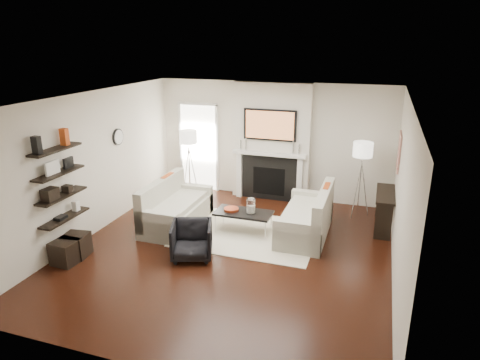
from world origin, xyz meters
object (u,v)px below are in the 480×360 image
(coffee_table, at_px, (243,213))
(lamp_right_shade, at_px, (363,149))
(ottoman_near, at_px, (76,245))
(loveseat_left_base, at_px, (177,215))
(armchair, at_px, (192,239))
(loveseat_right_base, at_px, (305,224))
(lamp_left_shade, at_px, (188,137))

(coffee_table, bearing_deg, lamp_right_shade, 37.45)
(ottoman_near, bearing_deg, lamp_right_shade, 37.05)
(loveseat_left_base, distance_m, armchair, 1.43)
(loveseat_left_base, height_order, ottoman_near, loveseat_left_base)
(ottoman_near, bearing_deg, coffee_table, 36.70)
(loveseat_right_base, bearing_deg, lamp_left_shade, 157.13)
(coffee_table, bearing_deg, armchair, -113.08)
(armchair, relative_size, lamp_left_shade, 1.74)
(lamp_left_shade, distance_m, ottoman_near, 3.65)
(coffee_table, height_order, lamp_right_shade, lamp_right_shade)
(loveseat_left_base, relative_size, coffee_table, 1.64)
(loveseat_left_base, height_order, loveseat_right_base, same)
(loveseat_right_base, xyz_separation_m, coffee_table, (-1.15, -0.27, 0.19))
(loveseat_left_base, relative_size, ottoman_near, 4.50)
(loveseat_left_base, xyz_separation_m, armchair, (0.85, -1.14, 0.14))
(coffee_table, height_order, lamp_left_shade, lamp_left_shade)
(loveseat_left_base, relative_size, lamp_left_shade, 4.50)
(loveseat_right_base, xyz_separation_m, armchair, (-1.69, -1.52, 0.14))
(loveseat_right_base, height_order, ottoman_near, loveseat_right_base)
(loveseat_right_base, height_order, lamp_left_shade, lamp_left_shade)
(lamp_right_shade, xyz_separation_m, ottoman_near, (-4.52, -3.41, -1.25))
(loveseat_right_base, bearing_deg, lamp_right_shade, 55.26)
(coffee_table, xyz_separation_m, ottoman_near, (-2.46, -1.83, -0.20))
(coffee_table, distance_m, ottoman_near, 3.07)
(coffee_table, relative_size, ottoman_near, 2.75)
(lamp_left_shade, xyz_separation_m, ottoman_near, (-0.62, -3.37, -1.25))
(coffee_table, distance_m, armchair, 1.36)
(armchair, bearing_deg, lamp_left_shade, 95.32)
(armchair, bearing_deg, loveseat_left_base, 106.64)
(loveseat_right_base, height_order, coffee_table, same)
(loveseat_left_base, xyz_separation_m, coffee_table, (1.38, 0.10, 0.19))
(loveseat_right_base, distance_m, lamp_right_shade, 2.02)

